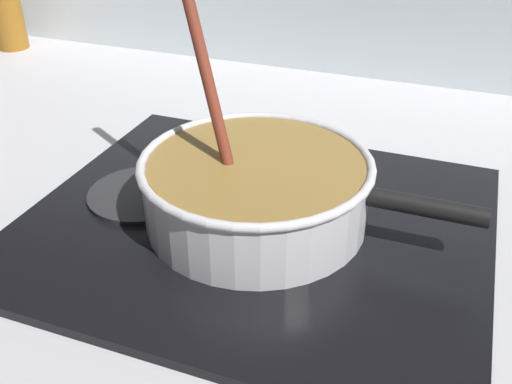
{
  "coord_description": "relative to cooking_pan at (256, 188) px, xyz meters",
  "views": [
    {
      "loc": [
        0.34,
        -0.36,
        0.42
      ],
      "look_at": [
        0.13,
        0.2,
        0.05
      ],
      "focal_mm": 40.78,
      "sensor_mm": 36.0,
      "label": 1
    }
  ],
  "objects": [
    {
      "name": "spare_burner",
      "position": [
        -0.16,
        0.0,
        -0.04
      ],
      "size": [
        0.14,
        0.14,
        0.01
      ],
      "primitive_type": "cylinder",
      "color": "#262628",
      "rests_on": "hob_plate"
    },
    {
      "name": "burner_ring",
      "position": [
        -0.0,
        0.0,
        -0.04
      ],
      "size": [
        0.21,
        0.21,
        0.01
      ],
      "primitive_type": "torus",
      "color": "#592D0C",
      "rests_on": "hob_plate"
    },
    {
      "name": "ground",
      "position": [
        -0.13,
        -0.2,
        -0.08
      ],
      "size": [
        2.4,
        1.6,
        0.04
      ],
      "primitive_type": "cube",
      "color": "#B7B7BC"
    },
    {
      "name": "sauce_bottle",
      "position": [
        -0.78,
        0.49,
        0.04
      ],
      "size": [
        0.07,
        0.07,
        0.25
      ],
      "color": "#8C5919",
      "rests_on": "ground"
    },
    {
      "name": "hob_plate",
      "position": [
        -0.0,
        0.0,
        -0.05
      ],
      "size": [
        0.56,
        0.48,
        0.01
      ],
      "primitive_type": "cube",
      "color": "black",
      "rests_on": "ground"
    },
    {
      "name": "cooking_pan",
      "position": [
        0.0,
        0.0,
        0.0
      ],
      "size": [
        0.4,
        0.28,
        0.32
      ],
      "color": "silver",
      "rests_on": "hob_plate"
    }
  ]
}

